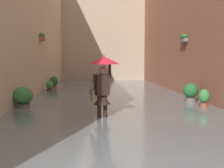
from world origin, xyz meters
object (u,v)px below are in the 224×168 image
(potted_plant_near_right, at_px, (23,98))
(potted_plant_far_right, at_px, (54,83))
(potted_plant_far_left, at_px, (191,93))
(potted_plant_mid_right, at_px, (50,87))
(potted_plant_near_left, at_px, (204,99))
(person_wading, at_px, (103,76))

(potted_plant_near_right, bearing_deg, potted_plant_far_right, -90.15)
(potted_plant_far_right, distance_m, potted_plant_far_left, 8.99)
(potted_plant_mid_right, relative_size, potted_plant_near_left, 0.91)
(potted_plant_far_left, distance_m, potted_plant_near_left, 1.19)
(potted_plant_mid_right, height_order, potted_plant_far_right, potted_plant_far_right)
(person_wading, relative_size, potted_plant_near_left, 2.46)
(potted_plant_far_right, height_order, potted_plant_near_left, potted_plant_far_right)
(person_wading, height_order, potted_plant_mid_right, person_wading)
(potted_plant_far_right, height_order, potted_plant_far_left, potted_plant_far_left)
(potted_plant_far_left, height_order, potted_plant_near_left, potted_plant_far_left)
(person_wading, relative_size, potted_plant_far_left, 2.15)
(potted_plant_far_right, bearing_deg, potted_plant_near_left, 129.66)
(potted_plant_near_left, height_order, potted_plant_near_right, potted_plant_near_right)
(potted_plant_mid_right, height_order, potted_plant_near_right, potted_plant_near_right)
(potted_plant_near_right, bearing_deg, potted_plant_far_left, -172.23)
(potted_plant_far_left, bearing_deg, potted_plant_mid_right, -37.34)
(potted_plant_far_right, bearing_deg, person_wading, 106.56)
(potted_plant_mid_right, bearing_deg, potted_plant_near_right, 89.48)
(potted_plant_mid_right, relative_size, potted_plant_near_right, 0.82)
(potted_plant_near_left, bearing_deg, potted_plant_near_right, -2.91)
(person_wading, distance_m, potted_plant_near_left, 4.02)
(person_wading, height_order, potted_plant_far_right, person_wading)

